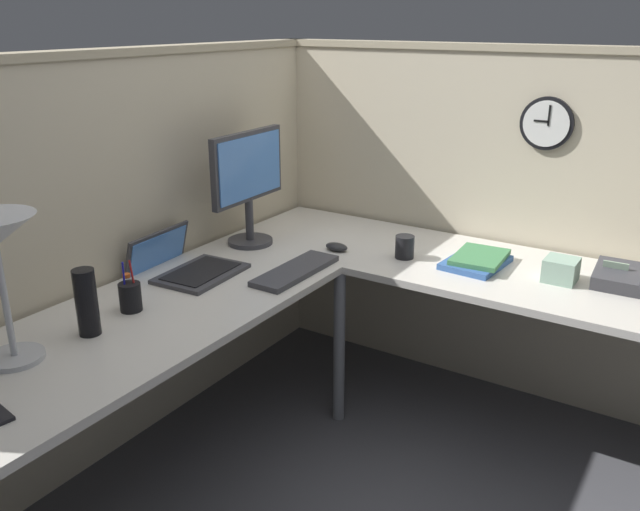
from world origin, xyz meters
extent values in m
plane|color=#47474C|center=(0.00, 0.00, 0.00)|extent=(6.80, 6.80, 0.00)
cube|color=beige|center=(-0.36, 0.87, 0.78)|extent=(2.57, 0.10, 1.55)
cube|color=tan|center=(-0.36, 0.87, 1.56)|extent=(2.57, 0.12, 0.03)
cube|color=beige|center=(0.87, -0.27, 0.78)|extent=(0.10, 2.37, 1.55)
cube|color=tan|center=(0.87, -0.27, 1.56)|extent=(0.12, 2.37, 0.03)
cube|color=beige|center=(-0.38, 0.47, 0.71)|extent=(2.35, 0.66, 0.03)
cube|color=beige|center=(0.47, -0.60, 0.71)|extent=(0.66, 1.49, 0.03)
cylinder|color=slate|center=(0.16, 0.16, 0.35)|extent=(0.05, 0.05, 0.70)
cylinder|color=#38383D|center=(0.18, 0.64, 0.74)|extent=(0.20, 0.20, 0.02)
cylinder|color=#38383D|center=(0.18, 0.64, 0.84)|extent=(0.04, 0.04, 0.20)
cube|color=#38383D|center=(0.18, 0.64, 1.08)|extent=(0.46, 0.04, 0.30)
cube|color=#4C84D8|center=(0.18, 0.62, 1.08)|extent=(0.42, 0.02, 0.26)
cube|color=#38383D|center=(-0.24, 0.56, 0.74)|extent=(0.35, 0.26, 0.02)
cube|color=black|center=(-0.24, 0.56, 0.75)|extent=(0.30, 0.20, 0.00)
cube|color=#38383D|center=(-0.25, 0.79, 0.77)|extent=(0.34, 0.09, 0.22)
cube|color=#4C84D8|center=(-0.25, 0.78, 0.77)|extent=(0.31, 0.07, 0.18)
cube|color=#38383D|center=(-0.02, 0.26, 0.74)|extent=(0.43, 0.14, 0.02)
ellipsoid|color=#232326|center=(0.30, 0.26, 0.75)|extent=(0.06, 0.10, 0.03)
cylinder|color=#B7BABF|center=(-1.04, 0.56, 0.74)|extent=(0.17, 0.17, 0.02)
cylinder|color=#B7BABF|center=(-1.04, 0.56, 0.93)|extent=(0.02, 0.02, 0.38)
cylinder|color=black|center=(-0.61, 0.54, 0.78)|extent=(0.08, 0.08, 0.10)
cylinder|color=#1E1EB2|center=(-0.62, 0.55, 0.84)|extent=(0.01, 0.01, 0.13)
cylinder|color=#B21E1E|center=(-0.60, 0.53, 0.84)|extent=(0.01, 0.02, 0.13)
cylinder|color=#D8591E|center=(-0.61, 0.55, 0.85)|extent=(0.03, 0.03, 0.01)
cylinder|color=black|center=(-0.81, 0.51, 0.84)|extent=(0.07, 0.07, 0.22)
cube|color=#38383D|center=(0.52, -0.85, 0.77)|extent=(0.19, 0.21, 0.10)
cube|color=#8CA58C|center=(0.52, -0.82, 0.80)|extent=(0.02, 0.09, 0.04)
cube|color=#335999|center=(0.45, -0.31, 0.74)|extent=(0.30, 0.23, 0.02)
cube|color=#3F7F4C|center=(0.47, -0.32, 0.76)|extent=(0.27, 0.21, 0.02)
cylinder|color=black|center=(0.38, -0.02, 0.78)|extent=(0.08, 0.08, 0.10)
cube|color=#8CAD99|center=(0.46, -0.64, 0.78)|extent=(0.12, 0.12, 0.09)
cylinder|color=black|center=(0.82, -0.44, 1.27)|extent=(0.03, 0.22, 0.22)
cylinder|color=white|center=(0.80, -0.44, 1.27)|extent=(0.00, 0.19, 0.19)
cube|color=black|center=(0.80, -0.42, 1.28)|extent=(0.00, 0.06, 0.01)
cube|color=black|center=(0.80, -0.45, 1.31)|extent=(0.00, 0.01, 0.08)
camera|label=1|loc=(-2.03, -1.14, 1.69)|focal=37.28mm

